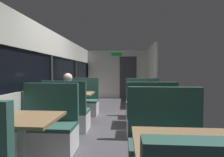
{
  "coord_description": "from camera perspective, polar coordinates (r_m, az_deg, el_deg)",
  "views": [
    {
      "loc": [
        0.37,
        -4.08,
        1.31
      ],
      "look_at": [
        -0.18,
        3.59,
        0.97
      ],
      "focal_mm": 27.37,
      "sensor_mm": 36.0,
      "label": 1
    }
  ],
  "objects": [
    {
      "name": "ground_plane",
      "position": [
        4.3,
        -1.03,
        -15.34
      ],
      "size": [
        3.3,
        9.2,
        0.02
      ],
      "primitive_type": "cube",
      "color": "#423F44"
    },
    {
      "name": "carriage_window_panel_left",
      "position": [
        4.47,
        -19.92,
        -0.2
      ],
      "size": [
        0.09,
        8.48,
        2.3
      ],
      "color": "beige",
      "rests_on": "ground_plane"
    },
    {
      "name": "carriage_end_bulkhead",
      "position": [
        8.28,
        1.97,
        1.32
      ],
      "size": [
        2.9,
        0.11,
        2.3
      ],
      "color": "beige",
      "rests_on": "ground_plane"
    },
    {
      "name": "carriage_aisle_panel_right",
      "position": [
        7.16,
        12.81,
        1.18
      ],
      "size": [
        0.08,
        2.4,
        2.3
      ],
      "primitive_type": "cube",
      "color": "beige",
      "rests_on": "ground_plane"
    },
    {
      "name": "dining_table_near_window",
      "position": [
        2.45,
        -28.02,
        -13.61
      ],
      "size": [
        0.9,
        0.7,
        0.74
      ],
      "color": "#9E9EA3",
      "rests_on": "ground_plane"
    },
    {
      "name": "bench_near_window_facing_entry",
      "position": [
        3.12,
        -20.8,
        -15.91
      ],
      "size": [
        0.95,
        0.5,
        1.1
      ],
      "color": "silver",
      "rests_on": "ground_plane"
    },
    {
      "name": "dining_table_mid_window",
      "position": [
        4.56,
        -12.08,
        -5.97
      ],
      "size": [
        0.9,
        0.7,
        0.74
      ],
      "color": "#9E9EA3",
      "rests_on": "ground_plane"
    },
    {
      "name": "bench_mid_window_facing_end",
      "position": [
        3.97,
        -14.91,
        -11.87
      ],
      "size": [
        0.95,
        0.5,
        1.1
      ],
      "color": "silver",
      "rests_on": "ground_plane"
    },
    {
      "name": "bench_mid_window_facing_entry",
      "position": [
        5.28,
        -9.91,
        -8.23
      ],
      "size": [
        0.95,
        0.5,
        1.1
      ],
      "color": "silver",
      "rests_on": "ground_plane"
    },
    {
      "name": "dining_table_front_aisle",
      "position": [
        1.63,
        24.51,
        -21.93
      ],
      "size": [
        0.9,
        0.7,
        0.74
      ],
      "color": "#9E9EA3",
      "rests_on": "ground_plane"
    },
    {
      "name": "bench_front_aisle_facing_entry",
      "position": [
        2.36,
        17.97,
        -22.07
      ],
      "size": [
        0.95,
        0.5,
        1.1
      ],
      "color": "silver",
      "rests_on": "ground_plane"
    },
    {
      "name": "dining_table_rear_aisle",
      "position": [
        4.22,
        11.32,
        -6.65
      ],
      "size": [
        0.9,
        0.7,
        0.74
      ],
      "color": "#9E9EA3",
      "rests_on": "ground_plane"
    },
    {
      "name": "bench_rear_aisle_facing_end",
      "position": [
        3.61,
        12.71,
        -13.3
      ],
      "size": [
        0.95,
        0.5,
        1.1
      ],
      "color": "silver",
      "rests_on": "ground_plane"
    },
    {
      "name": "bench_rear_aisle_facing_entry",
      "position": [
        4.96,
        10.26,
        -8.93
      ],
      "size": [
        0.95,
        0.5,
        1.1
      ],
      "color": "silver",
      "rests_on": "ground_plane"
    },
    {
      "name": "seated_passenger",
      "position": [
        3.99,
        -14.6,
        -8.71
      ],
      "size": [
        0.47,
        0.55,
        1.26
      ],
      "color": "#26262D",
      "rests_on": "ground_plane"
    }
  ]
}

